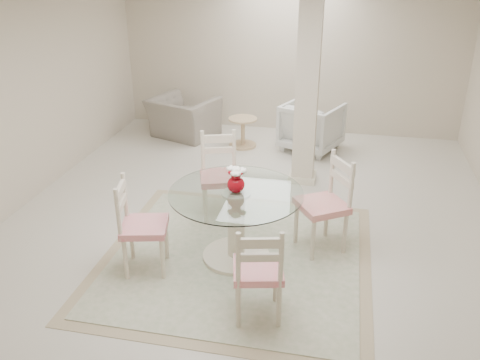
% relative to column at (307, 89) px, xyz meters
% --- Properties ---
extents(ground, '(7.00, 7.00, 0.00)m').
position_rel_column_xyz_m(ground, '(-0.50, -1.30, -1.35)').
color(ground, beige).
rests_on(ground, ground).
extents(room_shell, '(6.02, 7.02, 2.71)m').
position_rel_column_xyz_m(room_shell, '(-0.50, -1.30, 0.51)').
color(room_shell, beige).
rests_on(room_shell, ground).
extents(column, '(0.30, 0.30, 2.70)m').
position_rel_column_xyz_m(column, '(0.00, 0.00, 0.00)').
color(column, beige).
rests_on(column, ground).
extents(area_rug, '(2.88, 2.88, 0.02)m').
position_rel_column_xyz_m(area_rug, '(-0.51, -2.20, -1.34)').
color(area_rug, tan).
rests_on(area_rug, ground).
extents(dining_table, '(1.39, 1.39, 0.80)m').
position_rel_column_xyz_m(dining_table, '(-0.51, -2.20, -0.94)').
color(dining_table, beige).
rests_on(dining_table, ground).
extents(red_vase, '(0.21, 0.20, 0.28)m').
position_rel_column_xyz_m(red_vase, '(-0.50, -2.20, -0.41)').
color(red_vase, '#9E0410').
rests_on(red_vase, dining_table).
extents(dining_chair_east, '(0.66, 0.66, 1.20)m').
position_rel_column_xyz_m(dining_chair_east, '(0.43, -1.76, -0.72)').
color(dining_chair_east, beige).
rests_on(dining_chair_east, ground).
extents(dining_chair_north, '(0.60, 0.60, 1.18)m').
position_rel_column_xyz_m(dining_chair_north, '(-0.92, -1.26, -0.73)').
color(dining_chair_north, '#F2E5C7').
rests_on(dining_chair_north, ground).
extents(dining_chair_west, '(0.55, 0.55, 1.13)m').
position_rel_column_xyz_m(dining_chair_west, '(-1.44, -2.60, -0.75)').
color(dining_chair_west, '#EFE0C4').
rests_on(dining_chair_west, ground).
extents(dining_chair_south, '(0.52, 0.52, 1.09)m').
position_rel_column_xyz_m(dining_chair_south, '(-0.10, -3.13, -0.78)').
color(dining_chair_south, beige).
rests_on(dining_chair_south, ground).
extents(recliner_taupe, '(1.32, 1.24, 0.70)m').
position_rel_column_xyz_m(recliner_taupe, '(-2.25, 1.44, -1.00)').
color(recliner_taupe, gray).
rests_on(recliner_taupe, ground).
extents(armchair_white, '(1.12, 1.14, 0.80)m').
position_rel_column_xyz_m(armchair_white, '(0.01, 1.26, -0.95)').
color(armchair_white, silver).
rests_on(armchair_white, ground).
extents(side_table, '(0.48, 0.48, 0.50)m').
position_rel_column_xyz_m(side_table, '(-1.12, 1.16, -1.12)').
color(side_table, '#D3B081').
rests_on(side_table, ground).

